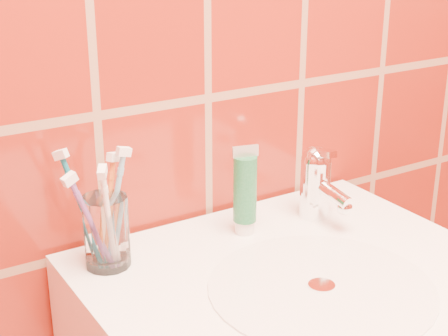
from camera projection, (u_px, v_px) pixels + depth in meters
glass_tumbler at (106, 232)px, 0.94m from camera, size 0.07×0.07×0.10m
toothpaste_tube at (245, 193)px, 1.03m from camera, size 0.04×0.04×0.14m
faucet at (317, 180)px, 1.09m from camera, size 0.05×0.11×0.12m
toothbrush_0 at (92, 223)px, 0.91m from camera, size 0.11×0.10×0.16m
toothbrush_1 at (83, 210)px, 0.93m from camera, size 0.12×0.14×0.19m
toothbrush_2 at (115, 206)px, 0.95m from camera, size 0.07×0.06×0.17m
toothbrush_3 at (109, 219)px, 0.91m from camera, size 0.10×0.12×0.18m
toothbrush_4 at (108, 209)px, 0.95m from camera, size 0.10×0.09×0.17m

